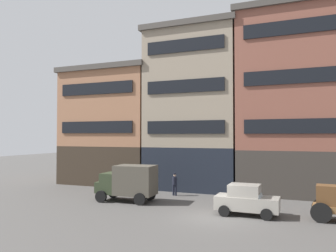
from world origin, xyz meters
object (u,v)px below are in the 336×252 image
(sedan_light, at_px, (246,200))
(fire_hydrant_curbside, at_px, (230,195))
(pedestrian_officer, at_px, (175,183))
(delivery_truck_near, at_px, (128,182))

(sedan_light, relative_size, fire_hydrant_curbside, 4.47)
(pedestrian_officer, bearing_deg, sedan_light, -35.79)
(delivery_truck_near, xyz_separation_m, sedan_light, (8.61, -1.05, -0.51))
(pedestrian_officer, distance_m, fire_hydrant_curbside, 4.56)
(delivery_truck_near, distance_m, pedestrian_officer, 4.22)
(delivery_truck_near, xyz_separation_m, pedestrian_officer, (2.27, 3.53, -0.44))
(sedan_light, bearing_deg, fire_hydrant_curbside, 113.67)
(delivery_truck_near, distance_m, fire_hydrant_curbside, 7.54)
(delivery_truck_near, bearing_deg, sedan_light, -6.92)
(sedan_light, distance_m, pedestrian_officer, 7.82)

